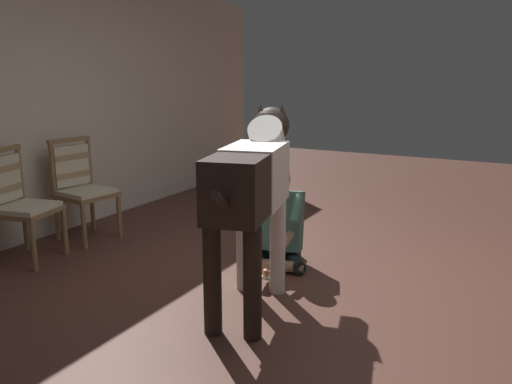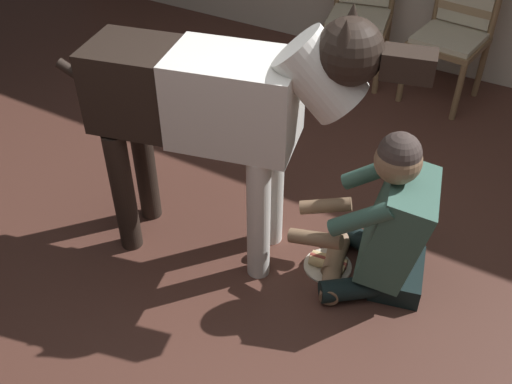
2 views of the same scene
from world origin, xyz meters
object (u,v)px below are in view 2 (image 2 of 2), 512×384
at_px(dining_chair_left_of_pair, 362,5).
at_px(hot_dog_on_plate, 328,263).
at_px(person_sitting_on_floor, 386,225).
at_px(dining_chair_right_of_pair, 456,25).
at_px(large_dog, 220,105).

distance_m(dining_chair_left_of_pair, hot_dog_on_plate, 2.25).
bearing_deg(hot_dog_on_plate, dining_chair_left_of_pair, 109.45).
bearing_deg(person_sitting_on_floor, dining_chair_right_of_pair, 97.51).
relative_size(dining_chair_left_of_pair, person_sitting_on_floor, 1.13).
bearing_deg(dining_chair_left_of_pair, large_dog, -85.04).
height_order(dining_chair_right_of_pair, hot_dog_on_plate, dining_chair_right_of_pair).
bearing_deg(dining_chair_left_of_pair, hot_dog_on_plate, -70.55).
xyz_separation_m(dining_chair_left_of_pair, large_dog, (0.19, -2.20, 0.33)).
relative_size(large_dog, hot_dog_on_plate, 6.68).
xyz_separation_m(dining_chair_right_of_pair, hot_dog_on_plate, (0.02, -2.07, -0.52)).
height_order(large_dog, hot_dog_on_plate, large_dog).
height_order(dining_chair_right_of_pair, person_sitting_on_floor, dining_chair_right_of_pair).
height_order(dining_chair_left_of_pair, person_sitting_on_floor, dining_chair_left_of_pair).
bearing_deg(person_sitting_on_floor, hot_dog_on_plate, -166.12).
distance_m(dining_chair_right_of_pair, hot_dog_on_plate, 2.13).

